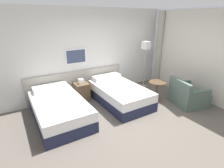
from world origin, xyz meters
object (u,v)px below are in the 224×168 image
(nightstand, at_px, (82,91))
(armchair, at_px, (188,96))
(floor_lamp, at_px, (146,49))
(bed_near_window, at_px, (119,94))
(bed_near_door, at_px, (59,109))
(side_table, at_px, (157,87))

(nightstand, bearing_deg, armchair, -36.54)
(floor_lamp, bearing_deg, bed_near_window, -157.40)
(bed_near_door, xyz_separation_m, armchair, (3.43, -1.15, -0.01))
(bed_near_window, bearing_deg, armchair, -34.95)
(nightstand, bearing_deg, bed_near_door, -140.70)
(bed_near_window, height_order, armchair, armchair)
(nightstand, xyz_separation_m, armchair, (2.54, -1.88, -0.03))
(armchair, bearing_deg, side_table, 56.05)
(floor_lamp, bearing_deg, nightstand, 177.60)
(nightstand, bearing_deg, side_table, -31.71)
(bed_near_door, distance_m, nightstand, 1.15)
(bed_near_door, bearing_deg, floor_lamp, 10.81)
(side_table, bearing_deg, nightstand, 148.29)
(floor_lamp, distance_m, armchair, 2.10)
(bed_near_window, xyz_separation_m, floor_lamp, (1.51, 0.63, 1.10))
(armchair, bearing_deg, floor_lamp, 19.40)
(bed_near_door, distance_m, bed_near_window, 1.79)
(bed_near_door, relative_size, nightstand, 2.94)
(bed_near_door, bearing_deg, nightstand, 39.30)
(bed_near_window, relative_size, side_table, 3.37)
(side_table, relative_size, armchair, 0.56)
(floor_lamp, height_order, armchair, floor_lamp)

